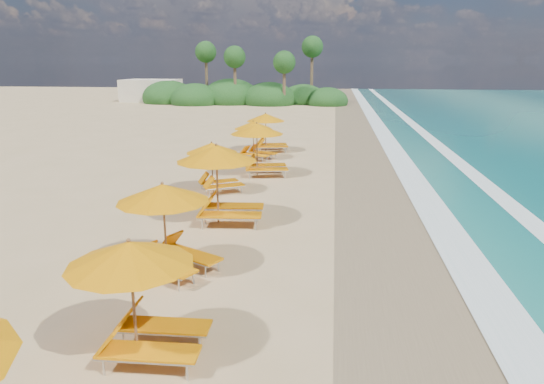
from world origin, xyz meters
The scene contains 12 objects.
ground centered at (0.00, 0.00, 0.00)m, with size 160.00×160.00×0.00m, color tan.
wet_sand centered at (4.00, 0.00, 0.01)m, with size 4.00×160.00×0.01m, color #887551.
surf_foam centered at (6.70, 0.00, 0.03)m, with size 4.00×160.00×0.01m.
station_2 centered at (-1.40, -7.25, 1.27)m, with size 2.48×2.30×2.27m.
station_3 centered at (-2.12, -3.64, 1.31)m, with size 3.12×3.12×2.34m.
station_4 centered at (-1.65, 0.39, 1.49)m, with size 3.00×2.81×2.65m.
station_5 centered at (-2.81, 4.17, 1.18)m, with size 2.81×2.81×2.10m.
station_6 centered at (-1.43, 7.34, 1.40)m, with size 3.02×2.90×2.50m.
station_7 centered at (-2.29, 11.16, 1.18)m, with size 2.79×2.78×2.11m.
station_8 centered at (-1.91, 13.57, 1.29)m, with size 2.77×2.66×2.30m.
treeline centered at (-9.94, 45.51, 1.00)m, with size 25.80×8.80×9.74m.
beach_building centered at (-22.00, 48.00, 1.40)m, with size 7.00×5.00×2.80m, color beige.
Camera 1 is at (1.86, -14.78, 5.23)m, focal length 32.28 mm.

